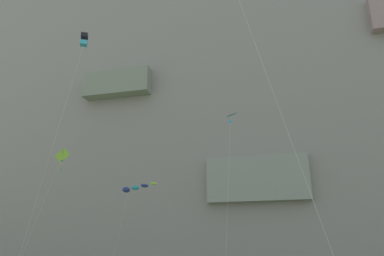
{
  "coord_description": "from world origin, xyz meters",
  "views": [
    {
      "loc": [
        4.23,
        -4.62,
        3.68
      ],
      "look_at": [
        -2.72,
        23.7,
        13.82
      ],
      "focal_mm": 35.47,
      "sensor_mm": 36.0,
      "label": 1
    }
  ],
  "objects_px": {
    "kite_box_far_left": "(84,41)",
    "kite_diamond_low_right": "(61,160)",
    "kite_windsock_mid_right": "(134,188)",
    "kite_delta_high_left": "(227,129)"
  },
  "relations": [
    {
      "from": "kite_windsock_mid_right",
      "to": "kite_delta_high_left",
      "type": "bearing_deg",
      "value": -44.97
    },
    {
      "from": "kite_box_far_left",
      "to": "kite_diamond_low_right",
      "type": "relative_size",
      "value": 1.5
    },
    {
      "from": "kite_windsock_mid_right",
      "to": "kite_diamond_low_right",
      "type": "distance_m",
      "value": 9.23
    },
    {
      "from": "kite_delta_high_left",
      "to": "kite_diamond_low_right",
      "type": "height_order",
      "value": "kite_diamond_low_right"
    },
    {
      "from": "kite_box_far_left",
      "to": "kite_diamond_low_right",
      "type": "xyz_separation_m",
      "value": [
        -7.6,
        9.98,
        -8.81
      ]
    },
    {
      "from": "kite_delta_high_left",
      "to": "kite_box_far_left",
      "type": "relative_size",
      "value": 0.6
    },
    {
      "from": "kite_delta_high_left",
      "to": "kite_windsock_mid_right",
      "type": "relative_size",
      "value": 1.18
    },
    {
      "from": "kite_delta_high_left",
      "to": "kite_windsock_mid_right",
      "type": "xyz_separation_m",
      "value": [
        -13.25,
        13.24,
        -1.93
      ]
    },
    {
      "from": "kite_box_far_left",
      "to": "kite_windsock_mid_right",
      "type": "relative_size",
      "value": 1.97
    },
    {
      "from": "kite_diamond_low_right",
      "to": "kite_box_far_left",
      "type": "bearing_deg",
      "value": -52.73
    }
  ]
}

